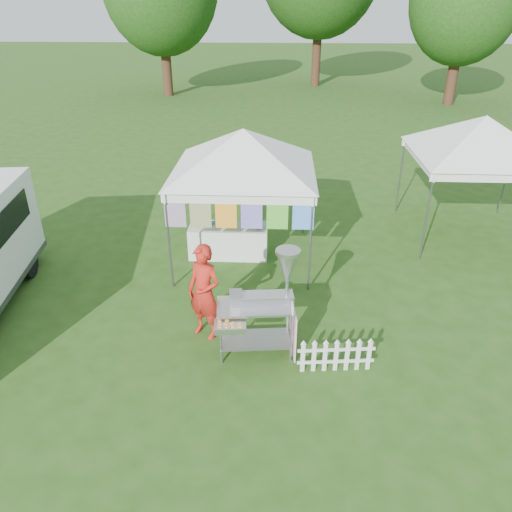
{
  "coord_description": "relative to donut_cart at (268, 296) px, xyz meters",
  "views": [
    {
      "loc": [
        0.77,
        -6.83,
        5.49
      ],
      "look_at": [
        0.37,
        1.45,
        1.1
      ],
      "focal_mm": 35.0,
      "sensor_mm": 36.0,
      "label": 1
    }
  ],
  "objects": [
    {
      "name": "ground",
      "position": [
        -0.63,
        -0.01,
        -1.14
      ],
      "size": [
        120.0,
        120.0,
        0.0
      ],
      "primitive_type": "plane",
      "color": "#284A15",
      "rests_on": "ground"
    },
    {
      "name": "donut_cart",
      "position": [
        0.0,
        0.0,
        0.0
      ],
      "size": [
        1.39,
        1.08,
        1.94
      ],
      "rotation": [
        0.0,
        0.0,
        0.11
      ],
      "color": "gray",
      "rests_on": "ground"
    },
    {
      "name": "vendor",
      "position": [
        -1.11,
        0.45,
        -0.25
      ],
      "size": [
        0.78,
        0.69,
        1.78
      ],
      "primitive_type": "imported",
      "rotation": [
        0.0,
        0.0,
        -0.52
      ],
      "color": "red",
      "rests_on": "ground"
    },
    {
      "name": "canopy_main",
      "position": [
        -0.63,
        3.49,
        1.85
      ],
      "size": [
        4.24,
        4.24,
        3.45
      ],
      "color": "#59595E",
      "rests_on": "ground"
    },
    {
      "name": "picket_fence",
      "position": [
        1.13,
        -0.43,
        -0.85
      ],
      "size": [
        1.26,
        0.15,
        0.56
      ],
      "rotation": [
        0.0,
        0.0,
        0.1
      ],
      "color": "white",
      "rests_on": "ground"
    },
    {
      "name": "display_table",
      "position": [
        -1.0,
        3.54,
        -0.77
      ],
      "size": [
        1.8,
        0.7,
        0.74
      ],
      "primitive_type": "cube",
      "color": "white",
      "rests_on": "ground"
    },
    {
      "name": "canopy_right",
      "position": [
        4.87,
        4.99,
        1.85
      ],
      "size": [
        4.24,
        4.24,
        3.45
      ],
      "color": "#59595E",
      "rests_on": "ground"
    }
  ]
}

